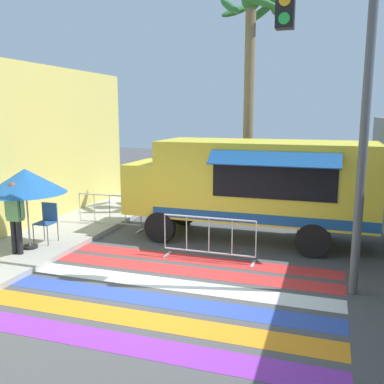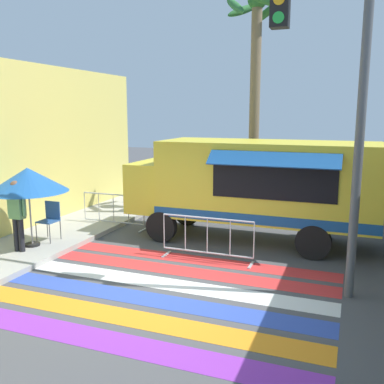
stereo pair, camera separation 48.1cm
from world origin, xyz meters
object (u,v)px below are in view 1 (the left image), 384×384
food_truck (246,182)px  folding_chair (47,218)px  patio_umbrella (25,181)px  barricade_front (209,239)px  vendor_person (15,213)px  palm_tree (250,64)px  barricade_side (110,212)px  traffic_signal_pole (319,62)px

food_truck → folding_chair: food_truck is taller
patio_umbrella → barricade_front: patio_umbrella is taller
vendor_person → palm_tree: palm_tree is taller
folding_chair → food_truck: bearing=6.1°
patio_umbrella → vendor_person: patio_umbrella is taller
palm_tree → folding_chair: bearing=-129.0°
folding_chair → barricade_side: bearing=52.4°
traffic_signal_pole → vendor_person: traffic_signal_pole is taller
patio_umbrella → palm_tree: palm_tree is taller
vendor_person → traffic_signal_pole: bearing=18.3°
barricade_front → palm_tree: size_ratio=0.31×
food_truck → barricade_front: (-0.48, -1.87, -1.05)m
traffic_signal_pole → folding_chair: traffic_signal_pole is taller
food_truck → traffic_signal_pole: size_ratio=1.02×
food_truck → palm_tree: palm_tree is taller
food_truck → barricade_side: size_ratio=3.19×
folding_chair → barricade_side: folding_chair is taller
food_truck → vendor_person: size_ratio=3.80×
barricade_side → traffic_signal_pole: bearing=-24.7°
patio_umbrella → barricade_side: (0.76, 2.56, -1.26)m
patio_umbrella → folding_chair: 1.20m
palm_tree → barricade_side: bearing=-137.8°
food_truck → barricade_side: (-3.95, -0.17, -1.06)m
palm_tree → vendor_person: bearing=-124.4°
folding_chair → palm_tree: size_ratio=0.14×
barricade_front → barricade_side: (-3.47, 1.70, -0.00)m
barricade_side → palm_tree: 6.33m
folding_chair → vendor_person: bearing=-112.8°
folding_chair → barricade_front: (4.15, 0.26, -0.22)m
vendor_person → palm_tree: size_ratio=0.24×
food_truck → palm_tree: 4.43m
food_truck → folding_chair: 5.16m
patio_umbrella → folding_chair: patio_umbrella is taller
patio_umbrella → vendor_person: (0.01, -0.44, -0.67)m
barricade_front → barricade_side: same height
folding_chair → palm_tree: palm_tree is taller
traffic_signal_pole → palm_tree: size_ratio=0.89×
folding_chair → barricade_front: size_ratio=0.45×
patio_umbrella → barricade_side: 2.95m
barricade_side → palm_tree: (3.41, 3.09, 4.34)m
barricade_side → barricade_front: bearing=-26.1°
barricade_side → patio_umbrella: bearing=-106.5°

